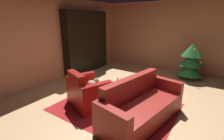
% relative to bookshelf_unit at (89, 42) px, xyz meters
% --- Properties ---
extents(ground_plane, '(8.12, 8.12, 0.00)m').
position_rel_bookshelf_unit_xyz_m(ground_plane, '(2.58, -1.50, -1.13)').
color(ground_plane, tan).
extents(wall_back, '(5.70, 0.06, 2.64)m').
position_rel_bookshelf_unit_xyz_m(wall_back, '(2.58, 1.92, 0.19)').
color(wall_back, tan).
rests_on(wall_back, ground).
extents(wall_left, '(0.06, 6.88, 2.64)m').
position_rel_bookshelf_unit_xyz_m(wall_left, '(-0.24, -1.50, 0.19)').
color(wall_left, tan).
rests_on(wall_left, ground).
extents(area_rug, '(2.59, 2.03, 0.01)m').
position_rel_bookshelf_unit_xyz_m(area_rug, '(2.42, -1.90, -1.13)').
color(area_rug, maroon).
rests_on(area_rug, ground).
extents(bookshelf_unit, '(0.32, 2.08, 2.25)m').
position_rel_bookshelf_unit_xyz_m(bookshelf_unit, '(0.00, 0.00, 0.00)').
color(bookshelf_unit, black).
rests_on(bookshelf_unit, ground).
extents(armchair_red, '(1.14, 1.02, 0.84)m').
position_rel_bookshelf_unit_xyz_m(armchair_red, '(1.81, -2.16, -0.83)').
color(armchair_red, maroon).
rests_on(armchair_red, ground).
extents(couch_red, '(1.10, 2.04, 0.86)m').
position_rel_bookshelf_unit_xyz_m(couch_red, '(3.11, -2.04, -0.84)').
color(couch_red, maroon).
rests_on(couch_red, ground).
extents(coffee_table, '(0.69, 0.69, 0.40)m').
position_rel_bookshelf_unit_xyz_m(coffee_table, '(2.40, -1.85, -0.77)').
color(coffee_table, black).
rests_on(coffee_table, ground).
extents(book_stack_on_table, '(0.18, 0.17, 0.05)m').
position_rel_bookshelf_unit_xyz_m(book_stack_on_table, '(2.36, -1.89, -0.70)').
color(book_stack_on_table, '#BA3E2A').
rests_on(book_stack_on_table, coffee_table).
extents(bottle_on_table, '(0.06, 0.06, 0.23)m').
position_rel_bookshelf_unit_xyz_m(bottle_on_table, '(2.34, -1.67, -0.64)').
color(bottle_on_table, '#521D1E').
rests_on(bottle_on_table, coffee_table).
extents(decorated_tree, '(0.83, 0.83, 1.21)m').
position_rel_bookshelf_unit_xyz_m(decorated_tree, '(3.48, 1.11, -0.51)').
color(decorated_tree, brown).
rests_on(decorated_tree, ground).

